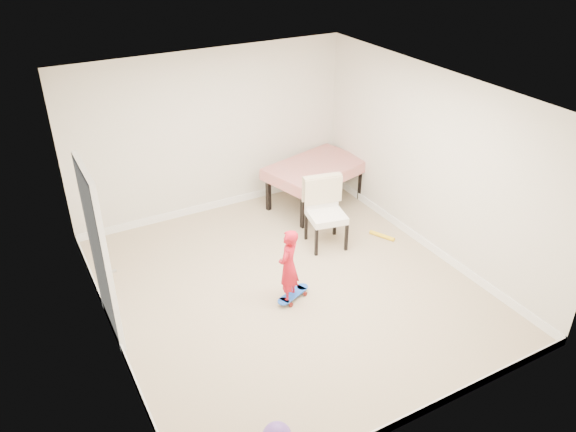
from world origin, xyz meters
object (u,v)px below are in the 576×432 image
dining_table (316,185)px  child (288,268)px  dining_chair (327,214)px  skateboard (293,296)px

dining_table → child: bearing=-143.4°
dining_chair → child: (-1.13, -0.91, -0.02)m
dining_chair → skateboard: bearing=-127.8°
dining_chair → dining_table: bearing=77.4°
skateboard → child: size_ratio=0.53×
dining_table → dining_chair: dining_chair is taller
dining_table → dining_chair: bearing=-129.0°
dining_chair → skateboard: size_ratio=1.93×
skateboard → child: (-0.07, -0.01, 0.46)m
skateboard → child: 0.47m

